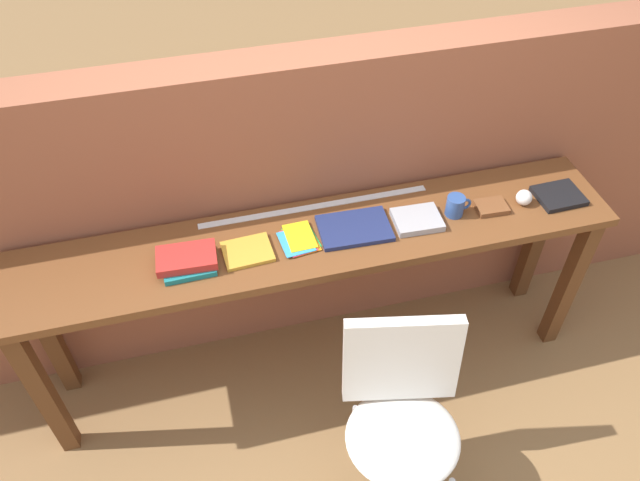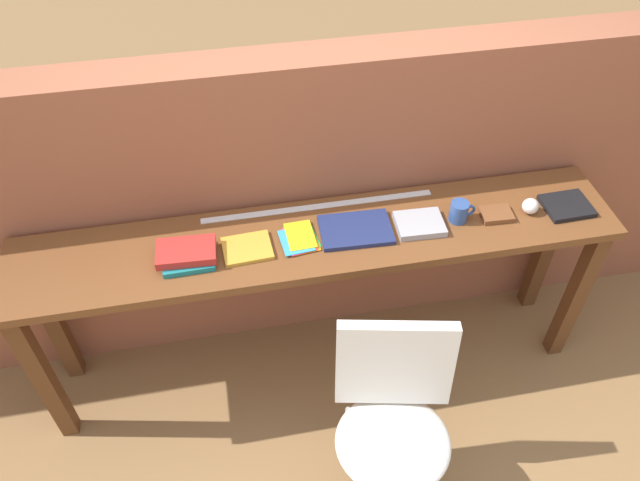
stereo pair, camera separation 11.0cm
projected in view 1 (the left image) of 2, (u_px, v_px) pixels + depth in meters
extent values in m
plane|color=olive|center=(333.00, 411.00, 2.95)|extent=(40.00, 40.00, 0.00)
cube|color=#935138|center=(299.00, 205.00, 2.85)|extent=(6.00, 0.20, 1.50)
cube|color=brown|center=(317.00, 239.00, 2.54)|extent=(2.50, 0.44, 0.04)
cube|color=#5B341A|center=(44.00, 394.00, 2.54)|extent=(0.07, 0.07, 0.84)
cube|color=#5B341A|center=(569.00, 283.00, 2.95)|extent=(0.07, 0.07, 0.84)
cube|color=#5B341A|center=(48.00, 332.00, 2.75)|extent=(0.07, 0.07, 0.84)
cube|color=#5B341A|center=(536.00, 237.00, 3.17)|extent=(0.07, 0.07, 0.84)
ellipsoid|color=silver|center=(403.00, 437.00, 2.37)|extent=(0.52, 0.50, 0.08)
cube|color=silver|center=(402.00, 360.00, 2.33)|extent=(0.45, 0.19, 0.40)
cylinder|color=#B2B2B7|center=(354.00, 432.00, 2.65)|extent=(0.02, 0.02, 0.41)
cylinder|color=#B2B2B7|center=(431.00, 429.00, 2.66)|extent=(0.02, 0.02, 0.41)
cube|color=#19757A|center=(189.00, 264.00, 2.40)|extent=(0.20, 0.17, 0.02)
cube|color=red|center=(187.00, 258.00, 2.38)|extent=(0.23, 0.15, 0.04)
cube|color=gold|center=(248.00, 252.00, 2.45)|extent=(0.20, 0.17, 0.02)
cube|color=green|center=(301.00, 238.00, 2.52)|extent=(0.14, 0.17, 0.00)
cube|color=orange|center=(302.00, 239.00, 2.51)|extent=(0.13, 0.18, 0.00)
cube|color=#E5334C|center=(298.00, 241.00, 2.50)|extent=(0.13, 0.17, 0.00)
cube|color=#3399D8|center=(296.00, 242.00, 2.49)|extent=(0.14, 0.16, 0.00)
cube|color=yellow|center=(300.00, 236.00, 2.51)|extent=(0.11, 0.16, 0.00)
cube|color=navy|center=(354.00, 228.00, 2.54)|extent=(0.30, 0.21, 0.02)
cube|color=#9E9EA3|center=(417.00, 220.00, 2.57)|extent=(0.20, 0.16, 0.03)
cylinder|color=#2D4C8C|center=(455.00, 206.00, 2.59)|extent=(0.08, 0.08, 0.09)
torus|color=#2D4C8C|center=(465.00, 204.00, 2.59)|extent=(0.06, 0.01, 0.06)
cube|color=brown|center=(491.00, 207.00, 2.63)|extent=(0.13, 0.11, 0.02)
sphere|color=silver|center=(524.00, 198.00, 2.64)|extent=(0.07, 0.07, 0.07)
cube|color=black|center=(559.00, 196.00, 2.68)|extent=(0.20, 0.17, 0.02)
cube|color=silver|center=(315.00, 207.00, 2.65)|extent=(0.99, 0.03, 0.00)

